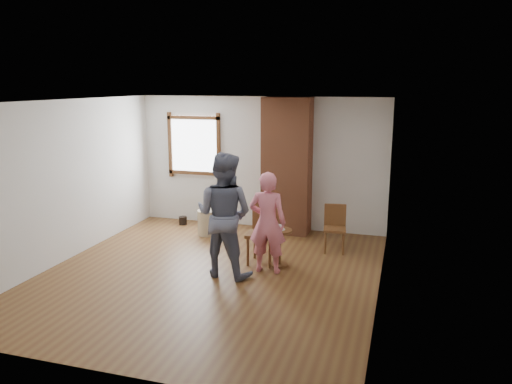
{
  "coord_description": "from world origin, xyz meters",
  "views": [
    {
      "loc": [
        2.74,
        -6.64,
        2.86
      ],
      "look_at": [
        0.5,
        0.8,
        1.15
      ],
      "focal_mm": 35.0,
      "sensor_mm": 36.0,
      "label": 1
    }
  ],
  "objects_px": {
    "person_pink": "(267,222)",
    "dining_chair_left": "(264,230)",
    "stoneware_crock": "(207,222)",
    "man": "(224,215)",
    "dining_chair_right": "(335,225)",
    "side_table": "(279,242)"
  },
  "relations": [
    {
      "from": "person_pink",
      "to": "dining_chair_left",
      "type": "bearing_deg",
      "value": -70.79
    },
    {
      "from": "dining_chair_left",
      "to": "person_pink",
      "type": "height_order",
      "value": "person_pink"
    },
    {
      "from": "stoneware_crock",
      "to": "dining_chair_left",
      "type": "xyz_separation_m",
      "value": [
        1.44,
        -1.11,
        0.3
      ]
    },
    {
      "from": "man",
      "to": "person_pink",
      "type": "bearing_deg",
      "value": -144.9
    },
    {
      "from": "person_pink",
      "to": "dining_chair_right",
      "type": "bearing_deg",
      "value": -127.54
    },
    {
      "from": "man",
      "to": "person_pink",
      "type": "height_order",
      "value": "man"
    },
    {
      "from": "side_table",
      "to": "person_pink",
      "type": "bearing_deg",
      "value": -112.57
    },
    {
      "from": "stoneware_crock",
      "to": "side_table",
      "type": "xyz_separation_m",
      "value": [
        1.73,
        -1.22,
        0.16
      ]
    },
    {
      "from": "dining_chair_left",
      "to": "man",
      "type": "bearing_deg",
      "value": -119.56
    },
    {
      "from": "dining_chair_right",
      "to": "person_pink",
      "type": "relative_size",
      "value": 0.51
    },
    {
      "from": "dining_chair_right",
      "to": "person_pink",
      "type": "bearing_deg",
      "value": -131.02
    },
    {
      "from": "man",
      "to": "stoneware_crock",
      "type": "bearing_deg",
      "value": -52.64
    },
    {
      "from": "stoneware_crock",
      "to": "dining_chair_right",
      "type": "xyz_separation_m",
      "value": [
        2.46,
        -0.22,
        0.21
      ]
    },
    {
      "from": "person_pink",
      "to": "side_table",
      "type": "bearing_deg",
      "value": -116.76
    },
    {
      "from": "stoneware_crock",
      "to": "person_pink",
      "type": "bearing_deg",
      "value": -43.14
    },
    {
      "from": "dining_chair_right",
      "to": "side_table",
      "type": "xyz_separation_m",
      "value": [
        -0.73,
        -1.01,
        -0.05
      ]
    },
    {
      "from": "stoneware_crock",
      "to": "dining_chair_right",
      "type": "relative_size",
      "value": 0.6
    },
    {
      "from": "dining_chair_left",
      "to": "person_pink",
      "type": "bearing_deg",
      "value": -65.81
    },
    {
      "from": "side_table",
      "to": "man",
      "type": "distance_m",
      "value": 1.06
    },
    {
      "from": "dining_chair_left",
      "to": "person_pink",
      "type": "relative_size",
      "value": 0.62
    },
    {
      "from": "man",
      "to": "person_pink",
      "type": "relative_size",
      "value": 1.2
    },
    {
      "from": "dining_chair_right",
      "to": "side_table",
      "type": "height_order",
      "value": "dining_chair_right"
    }
  ]
}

